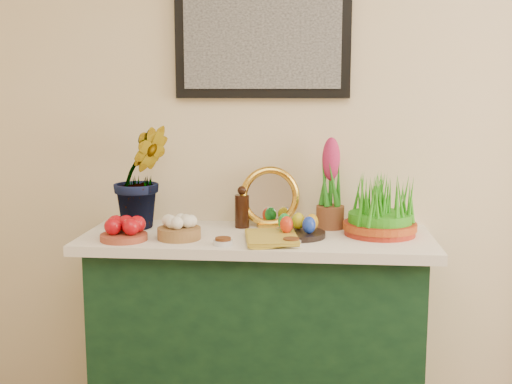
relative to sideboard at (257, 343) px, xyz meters
The scene contains 13 objects.
sideboard is the anchor object (origin of this frame).
tablecloth 0.45m from the sideboard, ahead, with size 1.40×0.55×0.04m, color white.
hyacinth_green 0.90m from the sideboard, behind, with size 0.29×0.24×0.57m, color #257F1C.
apple_bowl 0.73m from the sideboard, 162.68° to the right, with size 0.22×0.22×0.09m.
garlic_basket 0.60m from the sideboard, 158.87° to the right, with size 0.20×0.20×0.09m.
vinegar_cruet 0.56m from the sideboard, 122.63° to the left, with size 0.06×0.06×0.18m.
mirror 0.61m from the sideboard, 75.15° to the left, with size 0.26×0.12×0.26m.
book 0.50m from the sideboard, 102.01° to the right, with size 0.18×0.26×0.04m, color gold.
spice_dish_left 0.53m from the sideboard, 119.06° to the right, with size 0.07×0.07×0.03m.
spice_dish_right 0.53m from the sideboard, 51.98° to the right, with size 0.08×0.08×0.03m.
egg_plate 0.52m from the sideboard, 11.18° to the right, with size 0.26×0.26×0.09m.
hyacinth_pink 0.72m from the sideboard, 25.48° to the left, with size 0.12×0.12×0.38m.
wheatgrass_sabzeh 0.75m from the sideboard, ahead, with size 0.29×0.29×0.24m.
Camera 1 is at (-0.18, -0.51, 1.47)m, focal length 45.00 mm.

